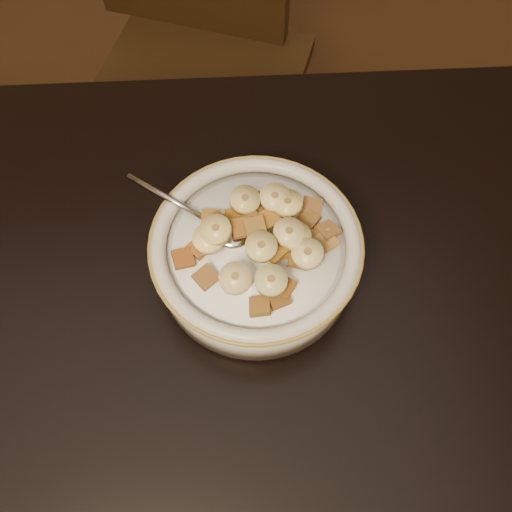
{
  "coord_description": "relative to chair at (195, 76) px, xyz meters",
  "views": [
    {
      "loc": [
        0.26,
        -0.11,
        1.31
      ],
      "look_at": [
        0.27,
        0.17,
        0.78
      ],
      "focal_mm": 40.0,
      "sensor_mm": 36.0,
      "label": 1
    }
  ],
  "objects": [
    {
      "name": "banana_slice_5",
      "position": [
        0.06,
        -0.57,
        0.37
      ],
      "size": [
        0.04,
        0.04,
        0.02
      ],
      "primitive_type": "cylinder",
      "rotation": [
        -0.1,
        0.14,
        2.89
      ],
      "color": "#EBCD86",
      "rests_on": "milk"
    },
    {
      "name": "cereal_square_7",
      "position": [
        0.05,
        -0.55,
        0.35
      ],
      "size": [
        0.02,
        0.02,
        0.01
      ],
      "primitive_type": "cube",
      "rotation": [
        -0.01,
        -0.11,
        3.1
      ],
      "color": "brown",
      "rests_on": "milk"
    },
    {
      "name": "cereal_square_13",
      "position": [
        0.08,
        -0.57,
        0.36
      ],
      "size": [
        0.02,
        0.02,
        0.01
      ],
      "primitive_type": "cube",
      "rotation": [
        0.18,
        0.15,
        0.23
      ],
      "color": "brown",
      "rests_on": "milk"
    },
    {
      "name": "spoon",
      "position": [
        0.07,
        -0.56,
        0.34
      ],
      "size": [
        0.06,
        0.06,
        0.01
      ],
      "primitive_type": "ellipsoid",
      "rotation": [
        0.0,
        0.0,
        4.17
      ],
      "color": "#A6A8AD",
      "rests_on": "cereal_bowl"
    },
    {
      "name": "banana_slice_2",
      "position": [
        0.07,
        -0.63,
        0.36
      ],
      "size": [
        0.04,
        0.04,
        0.02
      ],
      "primitive_type": "cylinder",
      "rotation": [
        0.1,
        -0.11,
        0.78
      ],
      "color": "#C7B786",
      "rests_on": "milk"
    },
    {
      "name": "cereal_square_0",
      "position": [
        0.13,
        -0.58,
        0.36
      ],
      "size": [
        0.03,
        0.03,
        0.01
      ],
      "primitive_type": "cube",
      "rotation": [
        -0.01,
        0.03,
        2.72
      ],
      "color": "brown",
      "rests_on": "milk"
    },
    {
      "name": "cereal_square_25",
      "position": [
        0.05,
        -0.57,
        0.35
      ],
      "size": [
        0.03,
        0.03,
        0.01
      ],
      "primitive_type": "cube",
      "rotation": [
        -0.05,
        0.16,
        2.14
      ],
      "color": "brown",
      "rests_on": "milk"
    },
    {
      "name": "cereal_square_2",
      "position": [
        0.13,
        -0.59,
        0.35
      ],
      "size": [
        0.03,
        0.03,
        0.01
      ],
      "primitive_type": "cube",
      "rotation": [
        0.24,
        -0.16,
        0.43
      ],
      "color": "olive",
      "rests_on": "milk"
    },
    {
      "name": "cereal_square_14",
      "position": [
        0.15,
        -0.59,
        0.35
      ],
      "size": [
        0.02,
        0.02,
        0.01
      ],
      "primitive_type": "cube",
      "rotation": [
        0.14,
        -0.03,
        1.4
      ],
      "color": "brown",
      "rests_on": "milk"
    },
    {
      "name": "cereal_square_1",
      "position": [
        0.04,
        -0.58,
        0.35
      ],
      "size": [
        0.03,
        0.03,
        0.01
      ],
      "primitive_type": "cube",
      "rotation": [
        -0.03,
        -0.07,
        0.73
      ],
      "color": "#905F21",
      "rests_on": "milk"
    },
    {
      "name": "cereal_square_4",
      "position": [
        0.09,
        -0.56,
        0.36
      ],
      "size": [
        0.03,
        0.03,
        0.01
      ],
      "primitive_type": "cube",
      "rotation": [
        -0.24,
        0.01,
        2.07
      ],
      "color": "brown",
      "rests_on": "milk"
    },
    {
      "name": "banana_slice_1",
      "position": [
        0.11,
        -0.63,
        0.36
      ],
      "size": [
        0.04,
        0.04,
        0.01
      ],
      "primitive_type": "cylinder",
      "rotation": [
        0.05,
        -0.05,
        0.68
      ],
      "color": "#CAC273",
      "rests_on": "milk"
    },
    {
      "name": "cereal_square_16",
      "position": [
        0.17,
        -0.57,
        0.35
      ],
      "size": [
        0.03,
        0.03,
        0.01
      ],
      "primitive_type": "cube",
      "rotation": [
        0.19,
        0.15,
        2.15
      ],
      "color": "brown",
      "rests_on": "milk"
    },
    {
      "name": "milk",
      "position": [
        0.09,
        -0.58,
        0.34
      ],
      "size": [
        0.17,
        0.17,
        0.0
      ],
      "primitive_type": "cylinder",
      "color": "white",
      "rests_on": "cereal_bowl"
    },
    {
      "name": "cereal_square_24",
      "position": [
        0.11,
        -0.6,
        0.36
      ],
      "size": [
        0.03,
        0.03,
        0.01
      ],
      "primitive_type": "cube",
      "rotation": [
        0.11,
        0.0,
        2.32
      ],
      "color": "#8F631D",
      "rests_on": "milk"
    },
    {
      "name": "banana_slice_10",
      "position": [
        0.09,
        -0.54,
        0.36
      ],
      "size": [
        0.04,
        0.04,
        0.01
      ],
      "primitive_type": "cylinder",
      "rotation": [
        0.11,
        0.05,
        0.85
      ],
      "color": "#D2C47A",
      "rests_on": "milk"
    },
    {
      "name": "cereal_square_19",
      "position": [
        0.09,
        -0.57,
        0.36
      ],
      "size": [
        0.02,
        0.02,
        0.01
      ],
      "primitive_type": "cube",
      "rotation": [
        0.06,
        -0.02,
        0.19
      ],
      "color": "brown",
      "rests_on": "milk"
    },
    {
      "name": "banana_slice_9",
      "position": [
        0.05,
        -0.58,
        0.36
      ],
      "size": [
        0.04,
        0.04,
        0.01
      ],
      "primitive_type": "cylinder",
      "rotation": [
        0.02,
        -0.01,
        2.22
      ],
      "color": "#FFF283",
      "rests_on": "milk"
    },
    {
      "name": "cereal_square_17",
      "position": [
        0.15,
        -0.54,
        0.35
      ],
      "size": [
        0.02,
        0.02,
        0.01
      ],
      "primitive_type": "cube",
      "rotation": [
        -0.01,
        -0.01,
        1.31
      ],
      "color": "brown",
      "rests_on": "milk"
    },
    {
      "name": "cereal_square_20",
      "position": [
        0.14,
        -0.6,
        0.35
      ],
      "size": [
        0.02,
        0.02,
        0.01
      ],
      "primitive_type": "cube",
      "rotation": [
        0.22,
        -0.05,
        1.33
      ],
      "color": "brown",
      "rests_on": "milk"
    },
    {
      "name": "chair",
      "position": [
        0.0,
        0.0,
        0.0
      ],
      "size": [
        0.52,
        0.52,
        0.92
      ],
      "primitive_type": "cube",
      "rotation": [
        0.0,
        0.0,
        -0.33
      ],
      "color": "black",
      "rests_on": "floor"
    },
    {
      "name": "cereal_square_6",
      "position": [
        0.11,
        -0.56,
        0.36
      ],
      "size": [
        0.03,
        0.03,
        0.01
      ],
      "primitive_type": "cube",
      "rotation": [
        0.06,
        0.15,
        0.6
      ],
      "color": "#895F18",
      "rests_on": "milk"
    },
    {
      "name": "cereal_square_22",
      "position": [
        0.08,
        -0.55,
        0.35
      ],
      "size": [
        0.02,
        0.02,
        0.01
      ],
      "primitive_type": "cube",
      "rotation": [
        0.18,
        0.08,
        0.07
      ],
      "color": "brown",
      "rests_on": "milk"
    },
    {
      "name": "cereal_square_28",
      "position": [
        0.02,
        -0.59,
        0.35
      ],
      "size": [
        0.02,
        0.02,
        0.01
      ],
      "primitive_type": "cube",
      "rotation": [
        0.19,
        -0.14,
        1.81
      ],
      "color": "brown",
      "rests_on": "milk"
    },
    {
      "name": "cereal_square_18",
      "position": [
        0.1,
        -0.65,
        0.35
      ],
      "size": [
        0.02,
        0.02,
        0.01
      ],
      "primitive_type": "cube",
      "rotation": [
        -0.21,
        0.17,
        1.53
      ],
      "color": "#9D6524",
      "rests_on": "milk"
    },
    {
      "name": "banana_slice_6",
      "position": [
        0.1,
        -0.6,
        0.37
      ],
      "size": [
        0.03,
        0.03,
        0.01
      ],
      "primitive_type": "cylinder",
      "rotation": [
        0.01,
        0.01,
        0.11
      ],
      "color": "#DFC36D",
      "rests_on": "milk"
    },
    {
      "name": "cereal_square_8",
      "position": [
        0.15,
        -0.55,
        0.35
      ],
      "size": [
        0.03,
        0.03,
        0.01
      ],
      "primitive_type": "cube",
      "rotation": [
        -0.13,
        0.09,
        2.44
      ],
      "color": "brown",
      "rests_on": "milk"
    },
    {
      "name": "cereal_square_23",
      "position": [
        0.11,
        -0.64,
        0.35
      ],
      "size": [
        0.03,
        0.03,
        0.01
      ],
      "primitive_type": "cube",
      "rotation": [
        0.12,
        -0.13,
        1.94
      ],
      "color": "brown",
      "rests_on": "milk"
    },
    {
      "name": "cereal_square_9",
      "position": [
        0.09,
        -0.55,
        0.35
      ],
      "size": [
        0.03,
        0.03,
        0.01
      ],
      "primitive_type": "cube",
      "rotation": [
        0.21,
        0.01,
        2.84
      ],
      "color": "brown",
      "rests_on": "milk"
    },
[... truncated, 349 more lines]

